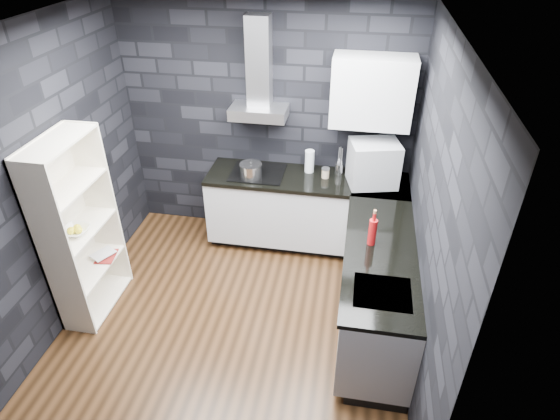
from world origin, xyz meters
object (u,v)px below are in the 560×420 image
(red_bottle, at_px, (372,232))
(bookshelf, at_px, (80,230))
(utensil_crock, at_px, (339,169))
(pot, at_px, (251,171))
(glass_vase, at_px, (310,161))
(appliance_garage, at_px, (373,164))
(storage_jar, at_px, (325,173))
(fruit_bowl, at_px, (76,231))

(red_bottle, xyz_separation_m, bookshelf, (-2.62, -0.26, -0.12))
(utensil_crock, xyz_separation_m, bookshelf, (-2.26, -1.50, -0.06))
(pot, height_order, utensil_crock, pot)
(glass_vase, distance_m, appliance_garage, 0.71)
(storage_jar, xyz_separation_m, utensil_crock, (0.14, 0.12, 0.01))
(storage_jar, height_order, red_bottle, red_bottle)
(glass_vase, height_order, storage_jar, glass_vase)
(appliance_garage, bearing_deg, fruit_bowl, -165.73)
(pot, relative_size, utensil_crock, 1.91)
(bookshelf, bearing_deg, glass_vase, 31.39)
(appliance_garage, relative_size, bookshelf, 0.27)
(utensil_crock, bearing_deg, appliance_garage, -23.62)
(pot, height_order, glass_vase, glass_vase)
(red_bottle, bearing_deg, appliance_garage, 90.69)
(storage_jar, bearing_deg, pot, -169.98)
(appliance_garage, relative_size, red_bottle, 2.00)
(bookshelf, xyz_separation_m, fruit_bowl, (0.00, -0.06, 0.04))
(red_bottle, bearing_deg, bookshelf, -174.27)
(appliance_garage, xyz_separation_m, bookshelf, (-2.61, -1.35, -0.22))
(utensil_crock, height_order, fruit_bowl, utensil_crock)
(bookshelf, relative_size, fruit_bowl, 7.61)
(storage_jar, relative_size, red_bottle, 0.40)
(pot, bearing_deg, fruit_bowl, -135.47)
(storage_jar, xyz_separation_m, fruit_bowl, (-2.12, -1.44, -0.01))
(pot, distance_m, bookshelf, 1.81)
(appliance_garage, height_order, bookshelf, bookshelf)
(red_bottle, height_order, bookshelf, bookshelf)
(appliance_garage, bearing_deg, storage_jar, 161.71)
(pot, relative_size, bookshelf, 0.13)
(pot, bearing_deg, bookshelf, -136.73)
(storage_jar, relative_size, utensil_crock, 0.82)
(storage_jar, bearing_deg, red_bottle, -65.61)
(storage_jar, distance_m, bookshelf, 2.53)
(utensil_crock, relative_size, fruit_bowl, 0.51)
(pot, bearing_deg, appliance_garage, 4.57)
(glass_vase, relative_size, fruit_bowl, 1.07)
(glass_vase, bearing_deg, fruit_bowl, -141.25)
(storage_jar, distance_m, red_bottle, 1.23)
(fruit_bowl, bearing_deg, red_bottle, 6.94)
(glass_vase, relative_size, utensil_crock, 2.08)
(glass_vase, xyz_separation_m, utensil_crock, (0.33, 0.01, -0.07))
(appliance_garage, bearing_deg, glass_vase, 154.07)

